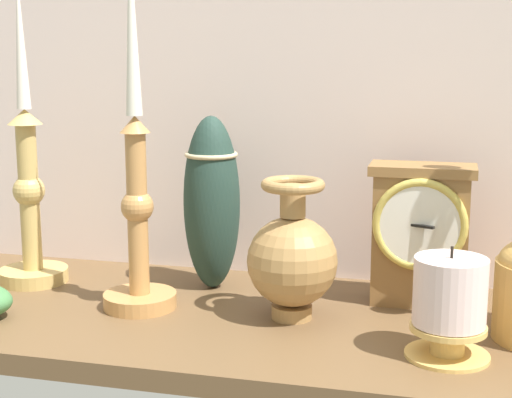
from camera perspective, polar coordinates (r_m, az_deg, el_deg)
ground_plane at (r=92.62cm, az=1.59°, el=-9.35°), size 100.00×36.00×2.40cm
back_wall at (r=105.00cm, az=3.97°, el=11.79°), size 120.00×2.00×65.00cm
mantel_clock at (r=96.22cm, az=11.99°, el=-2.45°), size 12.64×7.73×17.32cm
candlestick_tall_left at (r=93.05cm, az=-8.74°, el=-0.22°), size 8.89×8.89×45.07cm
candlestick_tall_center at (r=106.97cm, az=-16.35°, el=0.33°), size 9.21×9.21×41.66cm
brass_vase_bulbous at (r=90.13cm, az=2.75°, el=-4.22°), size 10.53×10.53×16.50cm
pillar_candle_front at (r=81.30cm, az=14.03°, el=-7.57°), size 8.65×8.65×11.66cm
tall_ceramic_vase at (r=100.45cm, az=-3.27°, el=-0.23°), size 7.33×7.33×22.67cm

